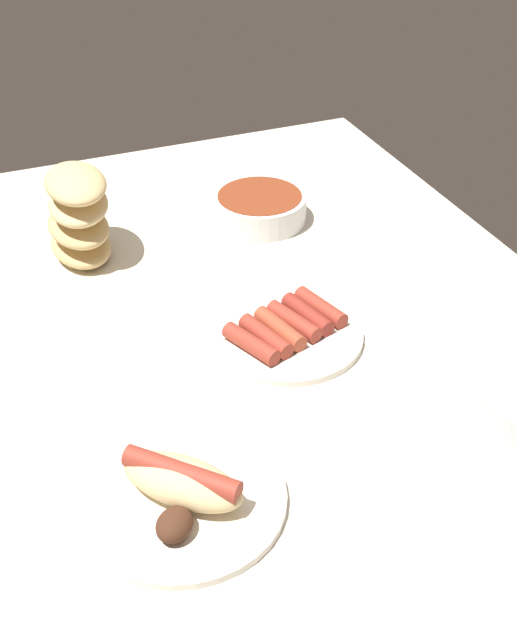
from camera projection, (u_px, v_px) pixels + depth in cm
name	position (u px, v px, depth cm)	size (l,w,h in cm)	color
ground_plane	(252.00, 326.00, 111.78)	(120.00, 90.00, 3.00)	silver
plate_sausages	(287.00, 331.00, 106.49)	(20.75, 20.75, 3.29)	white
plate_hotdog_assembled	(183.00, 491.00, 82.82)	(22.08, 22.08, 5.61)	white
bread_stack	(78.00, 215.00, 119.90)	(15.00, 10.79, 14.40)	tan
bowl_chili	(260.00, 207.00, 131.76)	(15.61, 15.61, 4.65)	white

